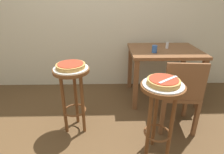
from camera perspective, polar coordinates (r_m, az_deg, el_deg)
stool_foreground at (r=1.69m, az=14.77°, el=-8.62°), size 0.38×0.38×0.75m
serving_plate_foreground at (r=1.59m, az=15.55°, el=-2.26°), size 0.34×0.34×0.01m
pizza_foreground at (r=1.58m, az=15.66°, el=-1.34°), size 0.27×0.27×0.05m
stool_middle at (r=2.01m, az=-12.08°, el=-2.89°), size 0.38×0.38×0.75m
serving_plate_middle at (r=1.92m, az=-12.60°, el=2.66°), size 0.35×0.35×0.01m
pizza_middle at (r=1.91m, az=-12.68°, el=3.45°), size 0.30×0.30×0.05m
dining_table at (r=2.73m, az=15.73°, el=5.89°), size 0.97×0.76×0.75m
cup_near_edge at (r=2.49m, az=13.02°, el=8.46°), size 0.07×0.07×0.10m
condiment_shaker at (r=2.74m, az=16.70°, el=9.39°), size 0.04×0.04×0.09m
wooden_chair at (r=2.13m, az=20.19°, el=-4.68°), size 0.43×0.43×0.85m
pizza_server_knife at (r=1.56m, az=17.02°, el=-0.75°), size 0.19×0.15×0.01m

